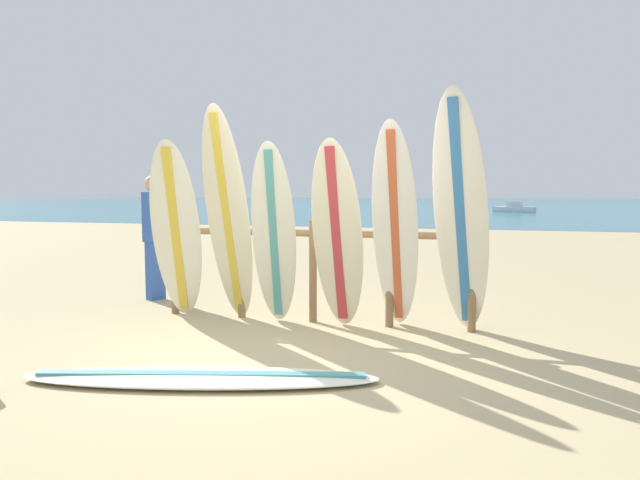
{
  "coord_description": "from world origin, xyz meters",
  "views": [
    {
      "loc": [
        1.76,
        -4.83,
        1.51
      ],
      "look_at": [
        -0.11,
        1.82,
        0.91
      ],
      "focal_mm": 33.03,
      "sensor_mm": 36.0,
      "label": 1
    }
  ],
  "objects_px": {
    "surfboard_leaning_left": "(228,215)",
    "surfboard_leaning_center_right": "(395,230)",
    "surfboard_leaning_far_left": "(176,231)",
    "surfboard_leaning_right": "(461,216)",
    "surfboard_leaning_center_left": "(274,235)",
    "small_boat_offshore": "(514,208)",
    "surfboard_lying_on_sand": "(201,377)",
    "surfboard_leaning_center": "(337,235)",
    "surfboard_rack": "(313,259)",
    "beachgoer_standing": "(154,231)"
  },
  "relations": [
    {
      "from": "surfboard_rack",
      "to": "surfboard_leaning_left",
      "type": "height_order",
      "value": "surfboard_leaning_left"
    },
    {
      "from": "surfboard_rack",
      "to": "surfboard_leaning_center_left",
      "type": "relative_size",
      "value": 1.79
    },
    {
      "from": "surfboard_leaning_right",
      "to": "small_boat_offshore",
      "type": "height_order",
      "value": "surfboard_leaning_right"
    },
    {
      "from": "surfboard_leaning_left",
      "to": "surfboard_leaning_center_right",
      "type": "bearing_deg",
      "value": -2.62
    },
    {
      "from": "surfboard_leaning_far_left",
      "to": "surfboard_leaning_center_right",
      "type": "height_order",
      "value": "surfboard_leaning_center_right"
    },
    {
      "from": "surfboard_leaning_center_left",
      "to": "surfboard_leaning_center_right",
      "type": "relative_size",
      "value": 0.93
    },
    {
      "from": "surfboard_lying_on_sand",
      "to": "beachgoer_standing",
      "type": "bearing_deg",
      "value": 126.47
    },
    {
      "from": "surfboard_leaning_right",
      "to": "surfboard_lying_on_sand",
      "type": "bearing_deg",
      "value": -133.51
    },
    {
      "from": "surfboard_leaning_center_left",
      "to": "beachgoer_standing",
      "type": "relative_size",
      "value": 1.18
    },
    {
      "from": "surfboard_leaning_center_left",
      "to": "small_boat_offshore",
      "type": "bearing_deg",
      "value": 83.39
    },
    {
      "from": "surfboard_leaning_left",
      "to": "surfboard_leaning_center_left",
      "type": "relative_size",
      "value": 1.21
    },
    {
      "from": "surfboard_leaning_right",
      "to": "surfboard_lying_on_sand",
      "type": "xyz_separation_m",
      "value": [
        -1.89,
        -1.99,
        -1.21
      ]
    },
    {
      "from": "surfboard_leaning_right",
      "to": "surfboard_leaning_center",
      "type": "bearing_deg",
      "value": 179.8
    },
    {
      "from": "surfboard_leaning_left",
      "to": "surfboard_lying_on_sand",
      "type": "distance_m",
      "value": 2.42
    },
    {
      "from": "surfboard_leaning_center_left",
      "to": "surfboard_leaning_right",
      "type": "distance_m",
      "value": 2.0
    },
    {
      "from": "surfboard_leaning_far_left",
      "to": "surfboard_leaning_center_left",
      "type": "bearing_deg",
      "value": -1.31
    },
    {
      "from": "surfboard_leaning_far_left",
      "to": "surfboard_leaning_left",
      "type": "relative_size",
      "value": 0.85
    },
    {
      "from": "beachgoer_standing",
      "to": "small_boat_offshore",
      "type": "bearing_deg",
      "value": 79.73
    },
    {
      "from": "surfboard_leaning_center_left",
      "to": "surfboard_lying_on_sand",
      "type": "bearing_deg",
      "value": -87.26
    },
    {
      "from": "surfboard_leaning_far_left",
      "to": "beachgoer_standing",
      "type": "height_order",
      "value": "surfboard_leaning_far_left"
    },
    {
      "from": "surfboard_leaning_center",
      "to": "small_boat_offshore",
      "type": "height_order",
      "value": "surfboard_leaning_center"
    },
    {
      "from": "surfboard_rack",
      "to": "surfboard_leaning_center",
      "type": "height_order",
      "value": "surfboard_leaning_center"
    },
    {
      "from": "surfboard_leaning_center",
      "to": "surfboard_leaning_center_right",
      "type": "bearing_deg",
      "value": -7.48
    },
    {
      "from": "surfboard_leaning_left",
      "to": "surfboard_leaning_center",
      "type": "bearing_deg",
      "value": -0.17
    },
    {
      "from": "surfboard_rack",
      "to": "small_boat_offshore",
      "type": "xyz_separation_m",
      "value": [
        3.75,
        35.05,
        -0.47
      ]
    },
    {
      "from": "surfboard_leaning_right",
      "to": "surfboard_leaning_center_left",
      "type": "bearing_deg",
      "value": -178.43
    },
    {
      "from": "surfboard_leaning_center",
      "to": "beachgoer_standing",
      "type": "xyz_separation_m",
      "value": [
        -2.82,
        1.0,
        -0.08
      ]
    },
    {
      "from": "surfboard_leaning_right",
      "to": "beachgoer_standing",
      "type": "relative_size",
      "value": 1.46
    },
    {
      "from": "surfboard_leaning_center_left",
      "to": "surfboard_leaning_right",
      "type": "relative_size",
      "value": 0.81
    },
    {
      "from": "surfboard_leaning_center_left",
      "to": "surfboard_leaning_center",
      "type": "bearing_deg",
      "value": 4.81
    },
    {
      "from": "surfboard_lying_on_sand",
      "to": "surfboard_rack",
      "type": "bearing_deg",
      "value": 83.53
    },
    {
      "from": "surfboard_leaning_far_left",
      "to": "surfboard_leaning_center_right",
      "type": "xyz_separation_m",
      "value": [
        2.54,
        -0.05,
        0.06
      ]
    },
    {
      "from": "surfboard_leaning_center_left",
      "to": "surfboard_lying_on_sand",
      "type": "relative_size",
      "value": 0.7
    },
    {
      "from": "surfboard_leaning_center",
      "to": "surfboard_leaning_right",
      "type": "height_order",
      "value": "surfboard_leaning_right"
    },
    {
      "from": "surfboard_leaning_left",
      "to": "surfboard_leaning_center_right",
      "type": "xyz_separation_m",
      "value": [
        1.91,
        -0.09,
        -0.13
      ]
    },
    {
      "from": "surfboard_rack",
      "to": "surfboard_leaning_left",
      "type": "bearing_deg",
      "value": -164.38
    },
    {
      "from": "surfboard_leaning_center",
      "to": "surfboard_leaning_far_left",
      "type": "bearing_deg",
      "value": -179.07
    },
    {
      "from": "surfboard_leaning_left",
      "to": "surfboard_leaning_right",
      "type": "xyz_separation_m",
      "value": [
        2.56,
        -0.01,
        0.02
      ]
    },
    {
      "from": "surfboard_leaning_center",
      "to": "surfboard_leaning_center_right",
      "type": "height_order",
      "value": "surfboard_leaning_center_right"
    },
    {
      "from": "surfboard_lying_on_sand",
      "to": "small_boat_offshore",
      "type": "distance_m",
      "value": 37.53
    },
    {
      "from": "surfboard_leaning_far_left",
      "to": "small_boat_offshore",
      "type": "distance_m",
      "value": 35.75
    },
    {
      "from": "surfboard_rack",
      "to": "surfboard_leaning_right",
      "type": "bearing_deg",
      "value": -9.26
    },
    {
      "from": "surfboard_rack",
      "to": "surfboard_leaning_far_left",
      "type": "height_order",
      "value": "surfboard_leaning_far_left"
    },
    {
      "from": "surfboard_leaning_center_left",
      "to": "surfboard_lying_on_sand",
      "type": "xyz_separation_m",
      "value": [
        0.09,
        -1.94,
        -0.97
      ]
    },
    {
      "from": "surfboard_leaning_far_left",
      "to": "surfboard_leaning_center",
      "type": "relative_size",
      "value": 1.01
    },
    {
      "from": "surfboard_leaning_left",
      "to": "surfboard_rack",
      "type": "bearing_deg",
      "value": 15.62
    },
    {
      "from": "surfboard_leaning_center",
      "to": "surfboard_leaning_left",
      "type": "bearing_deg",
      "value": 179.83
    },
    {
      "from": "surfboard_leaning_far_left",
      "to": "surfboard_leaning_right",
      "type": "xyz_separation_m",
      "value": [
        3.19,
        0.03,
        0.21
      ]
    },
    {
      "from": "surfboard_leaning_left",
      "to": "surfboard_leaning_center",
      "type": "xyz_separation_m",
      "value": [
        1.27,
        -0.0,
        -0.19
      ]
    },
    {
      "from": "surfboard_rack",
      "to": "surfboard_leaning_center_left",
      "type": "bearing_deg",
      "value": -137.42
    }
  ]
}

